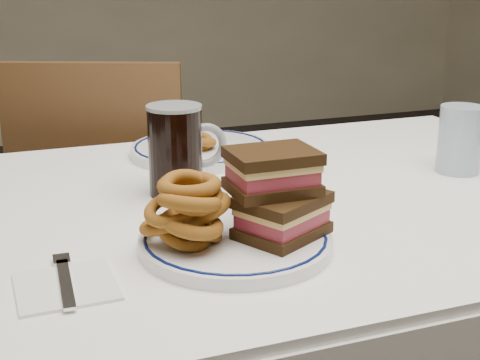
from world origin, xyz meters
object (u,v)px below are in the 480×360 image
object	(u,v)px
beer_mug	(177,149)
far_plate	(201,149)
chair_far	(110,216)
main_plate	(235,241)
reuben_sandwich	(277,193)

from	to	relation	value
beer_mug	far_plate	xyz separation A→B (m)	(0.11, 0.22, -0.07)
beer_mug	far_plate	bearing A→B (deg)	63.91
chair_far	main_plate	xyz separation A→B (m)	(0.04, -0.86, 0.27)
chair_far	main_plate	size ratio (longest dim) A/B	3.45
chair_far	beer_mug	size ratio (longest dim) A/B	5.99
reuben_sandwich	beer_mug	bearing A→B (deg)	104.47
beer_mug	far_plate	size ratio (longest dim) A/B	0.53
reuben_sandwich	far_plate	distance (m)	0.49
chair_far	far_plate	bearing A→B (deg)	-71.31
reuben_sandwich	far_plate	world-z (taller)	reuben_sandwich
reuben_sandwich	far_plate	bearing A→B (deg)	85.22
reuben_sandwich	beer_mug	xyz separation A→B (m)	(-0.07, 0.26, 0.00)
beer_mug	far_plate	world-z (taller)	beer_mug
main_plate	beer_mug	bearing A→B (deg)	92.82
chair_far	far_plate	xyz separation A→B (m)	(0.13, -0.39, 0.27)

